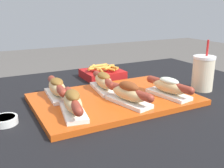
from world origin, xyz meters
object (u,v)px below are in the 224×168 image
(serving_tray, at_px, (115,99))
(hot_dog_3, at_px, (57,88))
(hot_dog_4, at_px, (104,82))
(sauce_bowl, at_px, (5,120))
(hot_dog_2, at_px, (169,87))
(fries_basket, at_px, (103,73))
(hot_dog_0, at_px, (73,103))
(drink_cup, at_px, (203,73))
(hot_dog_1, at_px, (129,93))

(serving_tray, height_order, hot_dog_3, hot_dog_3)
(hot_dog_4, height_order, sauce_bowl, hot_dog_4)
(hot_dog_3, bearing_deg, hot_dog_2, -26.05)
(sauce_bowl, height_order, fries_basket, fries_basket)
(hot_dog_0, bearing_deg, fries_basket, 53.69)
(hot_dog_2, distance_m, drink_cup, 0.20)
(hot_dog_4, height_order, fries_basket, hot_dog_4)
(hot_dog_4, bearing_deg, sauce_bowl, -165.08)
(serving_tray, bearing_deg, hot_dog_0, -157.60)
(hot_dog_0, height_order, hot_dog_3, hot_dog_0)
(sauce_bowl, bearing_deg, hot_dog_3, 29.22)
(serving_tray, xyz_separation_m, hot_dog_1, (0.01, -0.08, 0.04))
(hot_dog_0, relative_size, hot_dog_2, 1.00)
(sauce_bowl, bearing_deg, hot_dog_1, -10.03)
(hot_dog_0, height_order, drink_cup, drink_cup)
(hot_dog_1, xyz_separation_m, hot_dog_2, (0.16, -0.00, -0.00))
(hot_dog_1, relative_size, fries_basket, 1.15)
(hot_dog_1, bearing_deg, hot_dog_0, 178.43)
(hot_dog_1, bearing_deg, hot_dog_2, -0.50)
(hot_dog_4, xyz_separation_m, sauce_bowl, (-0.35, -0.09, -0.04))
(hot_dog_3, bearing_deg, hot_dog_4, -2.43)
(hot_dog_0, xyz_separation_m, sauce_bowl, (-0.18, 0.06, -0.04))
(hot_dog_4, xyz_separation_m, drink_cup, (0.36, -0.12, 0.02))
(sauce_bowl, distance_m, fries_basket, 0.55)
(serving_tray, xyz_separation_m, drink_cup, (0.36, -0.04, 0.06))
(sauce_bowl, height_order, drink_cup, drink_cup)
(serving_tray, distance_m, hot_dog_2, 0.19)
(sauce_bowl, relative_size, fries_basket, 0.41)
(hot_dog_2, bearing_deg, hot_dog_0, 178.93)
(serving_tray, xyz_separation_m, sauce_bowl, (-0.35, -0.01, 0.00))
(fries_basket, bearing_deg, hot_dog_0, -126.31)
(hot_dog_1, bearing_deg, drink_cup, 5.72)
(hot_dog_1, height_order, hot_dog_4, hot_dog_1)
(hot_dog_0, height_order, hot_dog_2, hot_dog_0)
(hot_dog_0, relative_size, drink_cup, 1.03)
(sauce_bowl, distance_m, drink_cup, 0.72)
(hot_dog_3, bearing_deg, hot_dog_1, -42.29)
(sauce_bowl, bearing_deg, hot_dog_2, -7.15)
(hot_dog_2, bearing_deg, hot_dog_1, 179.50)
(fries_basket, bearing_deg, sauce_bowl, -145.45)
(hot_dog_3, bearing_deg, sauce_bowl, -150.78)
(hot_dog_1, relative_size, drink_cup, 1.02)
(hot_dog_2, height_order, sauce_bowl, hot_dog_2)
(hot_dog_2, relative_size, fries_basket, 1.16)
(hot_dog_4, bearing_deg, hot_dog_1, -86.37)
(hot_dog_2, bearing_deg, serving_tray, 154.87)
(hot_dog_1, xyz_separation_m, drink_cup, (0.35, 0.04, 0.02))
(serving_tray, xyz_separation_m, hot_dog_2, (0.17, -0.08, 0.04))
(hot_dog_2, height_order, hot_dog_4, hot_dog_4)
(hot_dog_2, distance_m, sauce_bowl, 0.53)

